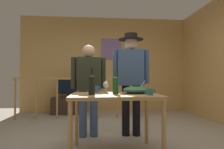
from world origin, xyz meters
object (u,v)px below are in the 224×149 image
Objects in this scene: flat_screen_tv at (69,87)px; mug_teal at (150,92)px; wine_bottle_green at (115,84)px; person_standing_right at (131,74)px; wine_glass at (106,85)px; tv_console at (69,105)px; person_standing_left at (89,83)px; serving_table at (115,101)px; framed_picture at (111,49)px; mug_blue at (96,89)px; stair_railing at (96,92)px; salad_bowl at (136,89)px; wine_bottle_dark at (92,84)px.

mug_teal is (1.37, -3.03, 0.07)m from flat_screen_tv.
wine_bottle_green is 0.87m from person_standing_right.
flat_screen_tv is at bearing 107.85° from wine_glass.
tv_console is 0.59× the size of person_standing_left.
wine_bottle_green reaches higher than serving_table.
tv_console is 3.06m from serving_table.
person_standing_right reaches higher than tv_console.
wine_bottle_green is at bearing -57.13° from serving_table.
person_standing_left is at bearing 128.43° from mug_teal.
wine_bottle_green is at bearing -71.37° from tv_console.
framed_picture is 3.08m from mug_blue.
framed_picture is 0.94× the size of flat_screen_tv.
flat_screen_tv is 0.37× the size of person_standing_right.
stair_railing reaches higher than salad_bowl.
person_standing_right is (0.14, -2.39, -0.79)m from framed_picture.
stair_railing reaches higher than wine_glass.
wine_glass is 0.66m from person_standing_left.
mug_blue is at bearing -90.29° from stair_railing.
mug_blue is at bearing 143.49° from mug_teal.
mug_teal is (0.70, -0.10, -0.09)m from wine_bottle_dark.
person_standing_right is (0.35, 0.79, 0.15)m from wine_bottle_green.
mug_blue is (-0.45, -2.88, -1.02)m from framed_picture.
tv_console is 0.52× the size of person_standing_right.
stair_railing is at bearing -38.69° from flat_screen_tv.
flat_screen_tv is at bearing 141.31° from stair_railing.
mug_blue is 0.79m from mug_teal.
tv_console is at bearing -81.02° from person_standing_left.
tv_console is 2.92× the size of wine_bottle_green.
mug_blue is (0.06, 0.37, -0.09)m from wine_bottle_dark.
wine_bottle_dark is (-0.07, -2.34, 0.26)m from stair_railing.
serving_table is 0.93m from person_standing_right.
wine_glass reaches higher than mug_teal.
tv_console is (-1.18, -0.29, -1.60)m from framed_picture.
salad_bowl is 1.06× the size of wine_bottle_dark.
stair_railing is at bearing -40.15° from tv_console.
tv_console is at bearing 105.77° from mug_blue.
salad_bowl is (0.52, -2.15, 0.18)m from stair_railing.
wine_glass reaches higher than mug_blue.
wine_bottle_dark is at bearing -125.89° from wine_glass.
wine_bottle_green is (-0.21, -3.17, -0.94)m from framed_picture.
salad_bowl is at bearing 111.17° from mug_teal.
stair_railing is 2.09m from wine_glass.
person_standing_left is at bearing 133.94° from salad_bowl.
salad_bowl reaches higher than wine_glass.
stair_railing is at bearing -102.37° from person_standing_left.
tv_console is 3.11m from wine_bottle_green.
framed_picture is at bearing 93.18° from mug_teal.
wine_glass is 0.48× the size of wine_bottle_dark.
wine_glass is (-0.32, -2.99, -0.96)m from framed_picture.
mug_blue is at bearing 46.77° from person_standing_right.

